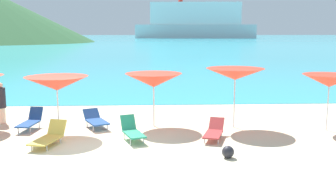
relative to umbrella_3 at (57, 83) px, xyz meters
name	(u,v)px	position (x,y,z in m)	size (l,w,h in m)	color
ground_plane	(122,99)	(1.66, 8.12, -1.97)	(50.00, 100.00, 0.30)	beige
ocean_water	(147,38)	(1.66, 225.25, -1.81)	(650.00, 440.00, 0.02)	#38B7CC
umbrella_3	(57,83)	(0.00, 0.00, 0.00)	(2.32, 2.32, 2.07)	silver
umbrella_4	(154,80)	(3.41, 0.99, -0.04)	(2.22, 2.22, 2.05)	silver
umbrella_5	(235,74)	(6.46, 0.65, 0.22)	(2.41, 2.41, 2.26)	silver
umbrella_6	(329,81)	(9.79, 0.02, 0.03)	(2.11, 2.11, 2.08)	silver
lounge_chair_3	(96,120)	(1.19, 0.83, -1.51)	(1.19, 1.60, 0.62)	#1E478C
lounge_chair_4	(132,130)	(2.66, -0.96, -1.48)	(0.94, 1.49, 0.76)	#268C66
lounge_chair_8	(31,121)	(-1.20, 0.69, -1.49)	(0.68, 1.50, 0.74)	#1E478C
lounge_chair_9	(214,131)	(5.44, -0.92, -1.55)	(0.98, 1.65, 0.60)	#A53333
lounge_chair_10	(49,136)	(0.02, -1.41, -1.53)	(0.98, 1.63, 0.71)	#D8BF4C
beachgoer_1	(1,102)	(-2.63, 1.74, -0.97)	(0.35, 0.35, 1.63)	beige
beach_ball	(228,152)	(5.51, -2.93, -1.64)	(0.36, 0.36, 0.36)	#26262D
cruise_ship	(195,22)	(29.73, 210.57, 7.28)	(69.75, 12.24, 23.53)	silver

